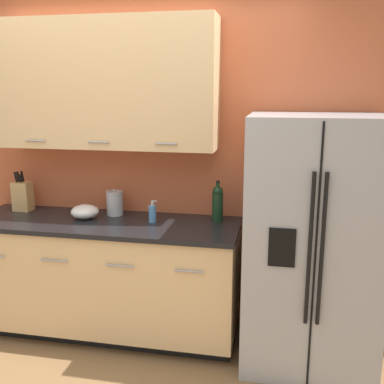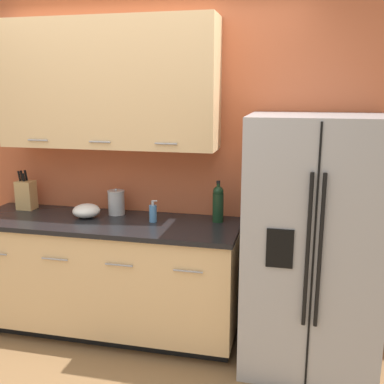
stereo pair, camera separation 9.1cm
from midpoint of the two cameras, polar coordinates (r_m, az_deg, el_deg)
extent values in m
cube|color=#BC5B38|center=(3.59, -5.58, 3.79)|extent=(10.00, 0.05, 2.60)
cube|color=#E0B77F|center=(3.44, -9.98, 13.30)|extent=(1.65, 0.32, 0.93)
cylinder|color=#99999E|center=(3.53, -18.30, 6.26)|extent=(0.16, 0.01, 0.01)
cylinder|color=#99999E|center=(3.30, -10.87, 6.26)|extent=(0.16, 0.01, 0.01)
cylinder|color=#99999E|center=(3.13, -2.50, 6.14)|extent=(0.16, 0.01, 0.01)
cube|color=black|center=(3.79, -9.58, -15.97)|extent=(1.97, 0.54, 0.09)
cube|color=#E0B77F|center=(3.57, -10.09, -10.11)|extent=(2.01, 0.62, 0.78)
cube|color=black|center=(3.42, -10.44, -3.85)|extent=(2.04, 0.64, 0.03)
cylinder|color=#99999E|center=(3.32, -16.30, -8.20)|extent=(0.20, 0.01, 0.01)
cylinder|color=#99999E|center=(3.12, -8.43, -9.17)|extent=(0.20, 0.01, 0.01)
cylinder|color=#99999E|center=(2.99, 0.36, -10.05)|extent=(0.20, 0.01, 0.01)
cube|color=#9E9EA0|center=(3.13, 15.70, -6.41)|extent=(0.87, 0.73, 1.71)
cube|color=black|center=(2.79, 16.02, -8.87)|extent=(0.01, 0.01, 1.68)
cylinder|color=black|center=(2.74, 15.40, -7.29)|extent=(0.02, 0.02, 0.94)
cylinder|color=black|center=(2.75, 16.87, -7.35)|extent=(0.02, 0.02, 0.94)
cube|color=black|center=(2.75, 12.02, -7.05)|extent=(0.16, 0.01, 0.24)
cube|color=tan|center=(3.88, -19.68, -0.37)|extent=(0.14, 0.11, 0.23)
cylinder|color=black|center=(3.88, -20.18, 1.99)|extent=(0.02, 0.04, 0.08)
cylinder|color=black|center=(3.85, -20.46, 1.91)|extent=(0.02, 0.03, 0.09)
cylinder|color=black|center=(3.86, -19.72, 2.00)|extent=(0.02, 0.04, 0.09)
cylinder|color=black|center=(3.83, -19.98, 1.75)|extent=(0.02, 0.03, 0.07)
cylinder|color=black|center=(3.31, 4.12, -1.98)|extent=(0.08, 0.08, 0.22)
sphere|color=black|center=(3.28, 4.15, 0.08)|extent=(0.08, 0.08, 0.08)
cylinder|color=black|center=(3.27, 4.16, 0.47)|extent=(0.03, 0.03, 0.07)
cylinder|color=black|center=(3.26, 4.17, 1.26)|extent=(0.03, 0.03, 0.02)
cylinder|color=#4C7FB2|center=(3.32, -4.19, -2.75)|extent=(0.06, 0.06, 0.13)
cylinder|color=#B2B2B5|center=(3.30, -4.22, -1.41)|extent=(0.02, 0.02, 0.04)
cylinder|color=#B2B2B5|center=(3.29, -3.94, -1.13)|extent=(0.03, 0.01, 0.01)
cylinder|color=#A3A3A5|center=(3.54, -8.86, -1.41)|extent=(0.13, 0.13, 0.18)
cylinder|color=#A3A3A5|center=(3.52, -8.91, 0.09)|extent=(0.13, 0.13, 0.01)
sphere|color=#A3A3A5|center=(3.52, -8.92, 0.28)|extent=(0.02, 0.02, 0.02)
ellipsoid|color=white|center=(3.51, -12.54, -2.34)|extent=(0.21, 0.21, 0.10)
camera|label=1|loc=(0.05, -89.17, 0.19)|focal=42.00mm
camera|label=2|loc=(0.05, 90.83, -0.19)|focal=42.00mm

